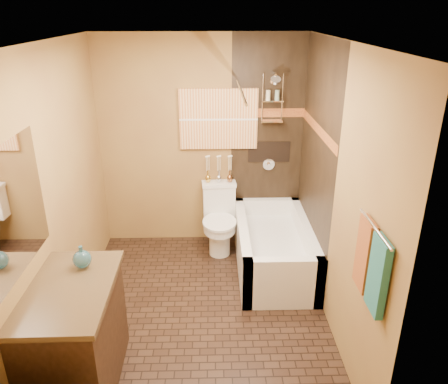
{
  "coord_description": "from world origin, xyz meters",
  "views": [
    {
      "loc": [
        0.13,
        -3.47,
        2.73
      ],
      "look_at": [
        0.23,
        0.4,
        1.09
      ],
      "focal_mm": 35.0,
      "sensor_mm": 36.0,
      "label": 1
    }
  ],
  "objects_px": {
    "bathtub": "(274,251)",
    "sunset_painting": "(219,119)",
    "vanity": "(74,337)",
    "toilet": "(219,219)"
  },
  "relations": [
    {
      "from": "bathtub",
      "to": "sunset_painting",
      "type": "bearing_deg",
      "value": 129.61
    },
    {
      "from": "sunset_painting",
      "to": "bathtub",
      "type": "distance_m",
      "value": 1.63
    },
    {
      "from": "bathtub",
      "to": "toilet",
      "type": "relative_size",
      "value": 1.87
    },
    {
      "from": "toilet",
      "to": "vanity",
      "type": "distance_m",
      "value": 2.35
    },
    {
      "from": "bathtub",
      "to": "vanity",
      "type": "xyz_separation_m",
      "value": [
        -1.72,
        -1.6,
        0.23
      ]
    },
    {
      "from": "bathtub",
      "to": "toilet",
      "type": "bearing_deg",
      "value": 142.56
    },
    {
      "from": "sunset_painting",
      "to": "toilet",
      "type": "xyz_separation_m",
      "value": [
        0.0,
        -0.27,
        -1.14
      ]
    },
    {
      "from": "vanity",
      "to": "toilet",
      "type": "bearing_deg",
      "value": 60.87
    },
    {
      "from": "sunset_painting",
      "to": "bathtub",
      "type": "height_order",
      "value": "sunset_painting"
    },
    {
      "from": "sunset_painting",
      "to": "vanity",
      "type": "relative_size",
      "value": 0.88
    }
  ]
}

